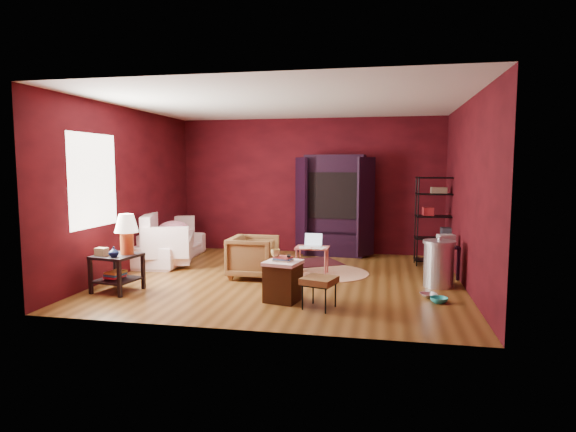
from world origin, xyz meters
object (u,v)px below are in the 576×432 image
object	(u,v)px
side_table	(122,245)
wire_shelving	(438,217)
sofa	(170,240)
tv_armoire	(335,203)
hamper	(283,280)
laptop_desk	(312,250)
armchair	(253,255)

from	to	relation	value
side_table	wire_shelving	xyz separation A→B (m)	(4.70, 2.81, 0.21)
sofa	tv_armoire	bearing A→B (deg)	-71.85
sofa	hamper	bearing A→B (deg)	-134.17
hamper	wire_shelving	distance (m)	3.73
side_table	hamper	bearing A→B (deg)	-1.62
laptop_desk	hamper	bearing A→B (deg)	-95.01
sofa	tv_armoire	distance (m)	3.35
sofa	hamper	size ratio (longest dim) A/B	3.21
laptop_desk	tv_armoire	xyz separation A→B (m)	(0.18, 1.87, 0.64)
sofa	armchair	world-z (taller)	sofa
armchair	side_table	size ratio (longest dim) A/B	0.67
wire_shelving	tv_armoire	bearing A→B (deg)	157.33
armchair	wire_shelving	size ratio (longest dim) A/B	0.46
laptop_desk	tv_armoire	distance (m)	1.98
hamper	wire_shelving	size ratio (longest dim) A/B	0.39
laptop_desk	wire_shelving	size ratio (longest dim) A/B	0.42
laptop_desk	wire_shelving	bearing A→B (deg)	29.80
side_table	laptop_desk	size ratio (longest dim) A/B	1.66
side_table	tv_armoire	xyz separation A→B (m)	(2.74, 3.46, 0.39)
armchair	wire_shelving	bearing A→B (deg)	-62.29
side_table	tv_armoire	bearing A→B (deg)	51.66
armchair	tv_armoire	world-z (taller)	tv_armoire
armchair	tv_armoire	size ratio (longest dim) A/B	0.37
armchair	laptop_desk	distance (m)	1.00
hamper	laptop_desk	bearing A→B (deg)	84.68
armchair	side_table	xyz separation A→B (m)	(-1.64, -1.19, 0.30)
hamper	armchair	bearing A→B (deg)	121.07
hamper	tv_armoire	world-z (taller)	tv_armoire
hamper	laptop_desk	xyz separation A→B (m)	(0.15, 1.66, 0.13)
armchair	side_table	distance (m)	2.05
wire_shelving	armchair	bearing A→B (deg)	-156.34
sofa	side_table	xyz separation A→B (m)	(0.31, -2.24, 0.28)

